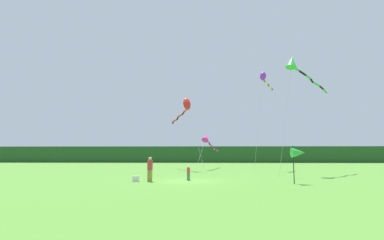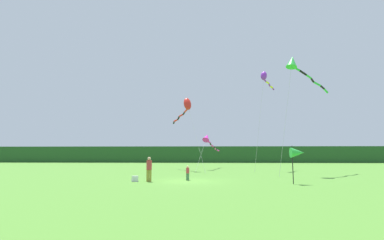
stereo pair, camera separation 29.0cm
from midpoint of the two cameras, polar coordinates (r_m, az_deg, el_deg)
The scene contains 10 objects.
ground_plane at distance 21.30m, azimuth -0.97°, elevation -12.35°, with size 120.00×120.00×0.00m, color #4C842D.
distant_treeline at distance 66.18m, azimuth 1.04°, elevation -7.05°, with size 108.00×3.88×3.72m, color #234C23.
person_adult at distance 20.98m, azimuth -8.97°, elevation -9.62°, with size 0.39×0.39×1.78m.
person_child at distance 21.73m, azimuth -1.12°, elevation -10.59°, with size 0.25×0.25×1.12m.
cooler_box at distance 21.26m, azimuth -11.79°, elevation -11.66°, with size 0.44×0.31×0.41m, color silver.
banner_flag_pole at distance 20.41m, azimuth 20.46°, elevation -6.31°, with size 0.90×0.70×2.56m.
kite_magenta at distance 36.88m, azimuth 2.98°, elevation -4.08°, with size 3.27×10.03×4.79m.
kite_green at distance 30.37m, azimuth 20.05°, elevation 10.39°, with size 7.43×6.30×11.78m.
kite_purple at distance 37.11m, azimuth 14.23°, elevation 8.35°, with size 3.89×5.57×12.46m.
kite_red at distance 34.67m, azimuth -1.58°, elevation 2.80°, with size 4.52×9.31×8.99m.
Camera 1 is at (0.94, -21.18, 2.02)m, focal length 26.14 mm.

